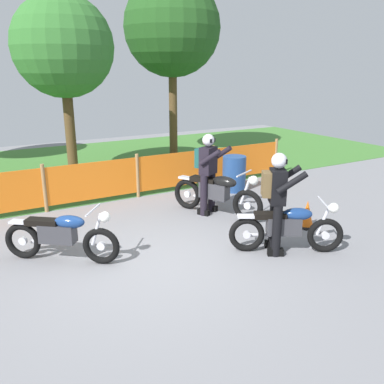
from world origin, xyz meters
The scene contains 12 objects.
ground centered at (0.00, 0.00, -0.01)m, with size 24.00×24.00×0.02m, color gray.
grass_verge centered at (0.00, 7.18, 0.01)m, with size 24.00×7.76×0.01m, color #427A33.
barrier_fence centered at (0.00, 3.30, 0.54)m, with size 10.71×0.08×1.05m.
tree_near_left centered at (0.26, 6.13, 3.49)m, with size 2.68×2.68×4.85m.
tree_near_right centered at (4.11, 7.31, 4.22)m, with size 3.18×3.18×5.83m.
motorcycle_lead centered at (2.01, 1.32, 0.49)m, with size 1.09×1.94×1.00m.
motorcycle_trailing centered at (-1.31, 0.73, 0.44)m, with size 1.57×1.28×0.91m.
motorcycle_third centered at (2.02, -0.79, 0.44)m, with size 1.68×1.08×0.90m.
rider_lead centered at (1.90, 1.52, 0.95)m, with size 0.70×0.78×1.69m.
rider_third centered at (1.84, -0.68, 0.95)m, with size 0.79×0.71×1.69m.
traffic_cone centered at (3.14, -0.13, 0.26)m, with size 0.32×0.32×0.53m.
spare_drum centered at (3.37, 2.61, 0.44)m, with size 0.58×0.58×0.88m, color navy.
Camera 1 is at (-2.54, -5.52, 2.98)m, focal length 38.59 mm.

